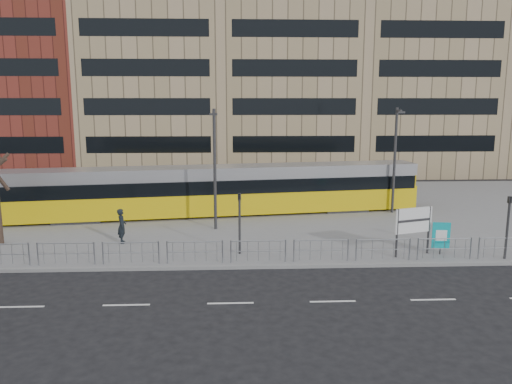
{
  "coord_description": "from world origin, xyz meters",
  "views": [
    {
      "loc": [
        -1.8,
        -22.26,
        7.72
      ],
      "look_at": [
        -0.57,
        6.0,
        2.55
      ],
      "focal_mm": 35.0,
      "sensor_mm": 36.0,
      "label": 1
    }
  ],
  "objects_px": {
    "traffic_light_west": "(240,215)",
    "lamp_post_east": "(395,156)",
    "ad_panel": "(441,236)",
    "traffic_light_east": "(508,219)",
    "tram": "(216,190)",
    "pedestrian": "(122,226)",
    "lamp_post_west": "(215,164)",
    "station_sign": "(414,222)"
  },
  "relations": [
    {
      "from": "pedestrian",
      "to": "lamp_post_east",
      "type": "xyz_separation_m",
      "value": [
        16.95,
        6.68,
        3.0
      ]
    },
    {
      "from": "lamp_post_east",
      "to": "station_sign",
      "type": "bearing_deg",
      "value": -102.07
    },
    {
      "from": "tram",
      "to": "traffic_light_west",
      "type": "distance_m",
      "value": 9.08
    },
    {
      "from": "traffic_light_east",
      "to": "lamp_post_west",
      "type": "xyz_separation_m",
      "value": [
        -14.3,
        6.35,
        1.96
      ]
    },
    {
      "from": "lamp_post_west",
      "to": "traffic_light_east",
      "type": "bearing_deg",
      "value": -23.94
    },
    {
      "from": "tram",
      "to": "traffic_light_west",
      "type": "xyz_separation_m",
      "value": [
        1.47,
        -8.95,
        0.33
      ]
    },
    {
      "from": "lamp_post_west",
      "to": "lamp_post_east",
      "type": "relative_size",
      "value": 1.0
    },
    {
      "from": "ad_panel",
      "to": "lamp_post_west",
      "type": "height_order",
      "value": "lamp_post_west"
    },
    {
      "from": "ad_panel",
      "to": "traffic_light_east",
      "type": "distance_m",
      "value": 3.16
    },
    {
      "from": "station_sign",
      "to": "pedestrian",
      "type": "relative_size",
      "value": 1.28
    },
    {
      "from": "traffic_light_west",
      "to": "pedestrian",
      "type": "bearing_deg",
      "value": 166.77
    },
    {
      "from": "tram",
      "to": "lamp_post_east",
      "type": "relative_size",
      "value": 3.91
    },
    {
      "from": "tram",
      "to": "pedestrian",
      "type": "height_order",
      "value": "tram"
    },
    {
      "from": "ad_panel",
      "to": "traffic_light_east",
      "type": "xyz_separation_m",
      "value": [
        2.87,
        -0.85,
        1.01
      ]
    },
    {
      "from": "traffic_light_west",
      "to": "traffic_light_east",
      "type": "bearing_deg",
      "value": 0.28
    },
    {
      "from": "tram",
      "to": "traffic_light_east",
      "type": "xyz_separation_m",
      "value": [
        14.38,
        -10.32,
        0.33
      ]
    },
    {
      "from": "ad_panel",
      "to": "lamp_post_east",
      "type": "distance_m",
      "value": 9.93
    },
    {
      "from": "ad_panel",
      "to": "traffic_light_west",
      "type": "distance_m",
      "value": 10.11
    },
    {
      "from": "pedestrian",
      "to": "traffic_light_east",
      "type": "distance_m",
      "value": 19.61
    },
    {
      "from": "tram",
      "to": "traffic_light_east",
      "type": "relative_size",
      "value": 9.01
    },
    {
      "from": "pedestrian",
      "to": "traffic_light_east",
      "type": "relative_size",
      "value": 0.61
    },
    {
      "from": "tram",
      "to": "lamp_post_east",
      "type": "distance_m",
      "value": 12.3
    },
    {
      "from": "traffic_light_west",
      "to": "lamp_post_east",
      "type": "relative_size",
      "value": 0.43
    },
    {
      "from": "traffic_light_east",
      "to": "ad_panel",
      "type": "bearing_deg",
      "value": 148.01
    },
    {
      "from": "tram",
      "to": "lamp_post_east",
      "type": "height_order",
      "value": "lamp_post_east"
    },
    {
      "from": "ad_panel",
      "to": "pedestrian",
      "type": "relative_size",
      "value": 0.87
    },
    {
      "from": "pedestrian",
      "to": "traffic_light_west",
      "type": "distance_m",
      "value": 6.8
    },
    {
      "from": "traffic_light_west",
      "to": "lamp_post_east",
      "type": "xyz_separation_m",
      "value": [
        10.62,
        8.93,
        1.97
      ]
    },
    {
      "from": "station_sign",
      "to": "traffic_light_east",
      "type": "xyz_separation_m",
      "value": [
        4.33,
        -0.77,
        0.3
      ]
    },
    {
      "from": "ad_panel",
      "to": "station_sign",
      "type": "bearing_deg",
      "value": -169.29
    },
    {
      "from": "ad_panel",
      "to": "traffic_light_east",
      "type": "bearing_deg",
      "value": -8.88
    },
    {
      "from": "traffic_light_east",
      "to": "lamp_post_east",
      "type": "height_order",
      "value": "lamp_post_east"
    },
    {
      "from": "station_sign",
      "to": "lamp_post_east",
      "type": "height_order",
      "value": "lamp_post_east"
    },
    {
      "from": "pedestrian",
      "to": "lamp_post_west",
      "type": "relative_size",
      "value": 0.26
    },
    {
      "from": "tram",
      "to": "ad_panel",
      "type": "bearing_deg",
      "value": -47.45
    },
    {
      "from": "ad_panel",
      "to": "pedestrian",
      "type": "bearing_deg",
      "value": 178.0
    },
    {
      "from": "tram",
      "to": "pedestrian",
      "type": "xyz_separation_m",
      "value": [
        -4.87,
        -6.7,
        -0.71
      ]
    },
    {
      "from": "ad_panel",
      "to": "pedestrian",
      "type": "height_order",
      "value": "pedestrian"
    },
    {
      "from": "traffic_light_east",
      "to": "traffic_light_west",
      "type": "bearing_deg",
      "value": 158.44
    },
    {
      "from": "tram",
      "to": "lamp_post_west",
      "type": "height_order",
      "value": "lamp_post_west"
    },
    {
      "from": "pedestrian",
      "to": "lamp_post_west",
      "type": "bearing_deg",
      "value": -70.0
    },
    {
      "from": "lamp_post_west",
      "to": "tram",
      "type": "bearing_deg",
      "value": 91.12
    }
  ]
}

